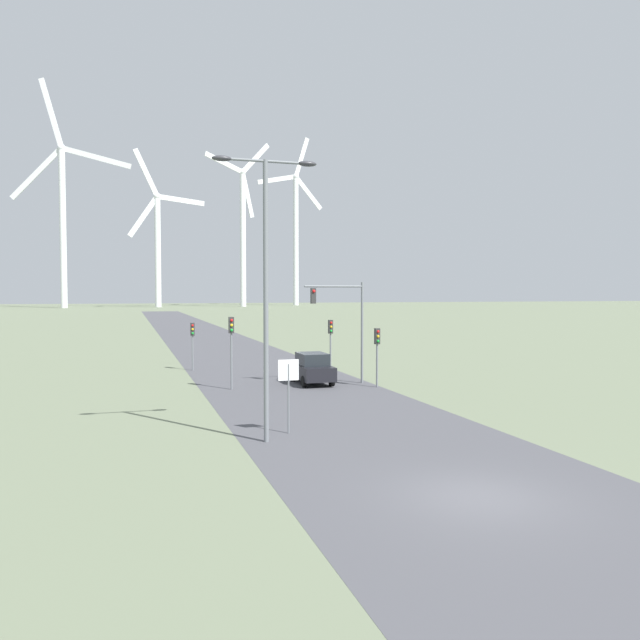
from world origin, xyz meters
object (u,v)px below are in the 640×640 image
(traffic_light_post_mid_left, at_px, (193,335))
(wind_turbine_left, at_px, (63,210))
(wind_turbine_right, at_px, (243,226))
(traffic_light_post_near_right, at_px, (377,344))
(wind_turbine_center, at_px, (158,238))
(traffic_light_post_mid_right, at_px, (331,334))
(car_approaching, at_px, (312,368))
(traffic_light_mast_overhead, at_px, (343,313))
(stop_sign_near, at_px, (288,382))
(traffic_light_post_near_left, at_px, (231,336))
(streetlamp, at_px, (266,264))
(wind_turbine_far_right, at_px, (296,229))

(traffic_light_post_mid_left, xyz_separation_m, wind_turbine_left, (-25.05, 188.06, 31.33))
(wind_turbine_left, bearing_deg, wind_turbine_right, 3.73)
(traffic_light_post_near_right, height_order, wind_turbine_center, wind_turbine_center)
(wind_turbine_right, bearing_deg, wind_turbine_left, -176.27)
(traffic_light_post_near_right, bearing_deg, traffic_light_post_mid_right, 96.12)
(car_approaching, bearing_deg, traffic_light_mast_overhead, -19.53)
(traffic_light_post_mid_right, bearing_deg, car_approaching, -121.82)
(traffic_light_post_mid_left, bearing_deg, stop_sign_near, -85.66)
(wind_turbine_left, height_order, wind_turbine_right, wind_turbine_left)
(traffic_light_post_near_left, relative_size, wind_turbine_left, 0.05)
(traffic_light_post_near_left, height_order, traffic_light_post_mid_right, traffic_light_post_near_left)
(traffic_light_mast_overhead, relative_size, wind_turbine_center, 0.11)
(traffic_light_post_near_left, distance_m, wind_turbine_center, 201.11)
(traffic_light_post_near_right, bearing_deg, streetlamp, -129.02)
(streetlamp, height_order, traffic_light_post_near_right, streetlamp)
(traffic_light_post_near_right, relative_size, wind_turbine_center, 0.06)
(car_approaching, relative_size, wind_turbine_left, 0.05)
(wind_turbine_right, bearing_deg, streetlamp, -99.97)
(traffic_light_post_mid_left, xyz_separation_m, traffic_light_mast_overhead, (7.81, -9.05, 1.77))
(traffic_light_mast_overhead, bearing_deg, car_approaching, 160.47)
(traffic_light_post_mid_right, relative_size, traffic_light_mast_overhead, 0.60)
(wind_turbine_far_right, bearing_deg, traffic_light_post_near_right, -103.82)
(streetlamp, bearing_deg, traffic_light_mast_overhead, 59.84)
(traffic_light_post_mid_left, bearing_deg, streetlamp, -88.77)
(traffic_light_post_near_left, bearing_deg, wind_turbine_left, 97.58)
(traffic_light_post_near_right, height_order, wind_turbine_far_right, wind_turbine_far_right)
(traffic_light_post_mid_left, bearing_deg, wind_turbine_center, 88.03)
(streetlamp, distance_m, traffic_light_post_mid_left, 22.04)
(car_approaching, height_order, wind_turbine_left, wind_turbine_left)
(car_approaching, bearing_deg, traffic_light_post_mid_right, 58.18)
(wind_turbine_center, height_order, wind_turbine_right, wind_turbine_right)
(traffic_light_post_near_right, relative_size, traffic_light_post_mid_left, 1.02)
(wind_turbine_center, bearing_deg, streetlamp, -91.65)
(streetlamp, height_order, traffic_light_post_mid_right, streetlamp)
(streetlamp, height_order, wind_turbine_left, wind_turbine_left)
(traffic_light_post_near_right, xyz_separation_m, car_approaching, (-3.16, 2.40, -1.56))
(streetlamp, relative_size, traffic_light_post_mid_left, 3.07)
(streetlamp, relative_size, stop_sign_near, 3.57)
(traffic_light_post_near_left, bearing_deg, stop_sign_near, -88.23)
(traffic_light_post_mid_left, relative_size, car_approaching, 0.80)
(wind_turbine_far_right, bearing_deg, wind_turbine_center, -163.51)
(stop_sign_near, height_order, traffic_light_mast_overhead, traffic_light_mast_overhead)
(stop_sign_near, bearing_deg, traffic_light_post_mid_left, 94.34)
(stop_sign_near, relative_size, traffic_light_mast_overhead, 0.47)
(wind_turbine_left, bearing_deg, car_approaching, -80.99)
(traffic_light_post_mid_right, xyz_separation_m, traffic_light_mast_overhead, (-0.76, -4.60, 1.57))
(traffic_light_mast_overhead, height_order, wind_turbine_left, wind_turbine_left)
(traffic_light_post_near_left, relative_size, wind_turbine_far_right, 0.06)
(car_approaching, bearing_deg, wind_turbine_center, 89.86)
(traffic_light_mast_overhead, bearing_deg, traffic_light_post_near_left, -178.47)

